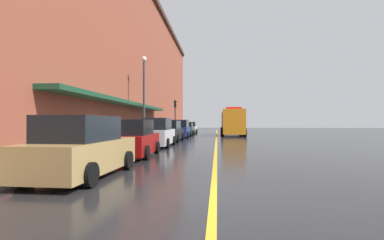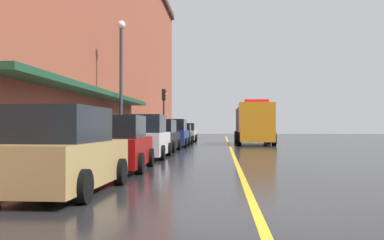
{
  "view_description": "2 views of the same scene",
  "coord_description": "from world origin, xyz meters",
  "px_view_note": "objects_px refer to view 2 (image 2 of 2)",
  "views": [
    {
      "loc": [
        0.09,
        -6.28,
        1.64
      ],
      "look_at": [
        -2.02,
        17.69,
        1.83
      ],
      "focal_mm": 26.99,
      "sensor_mm": 36.0,
      "label": 1
    },
    {
      "loc": [
        -0.57,
        -7.69,
        1.42
      ],
      "look_at": [
        -2.22,
        18.3,
        1.77
      ],
      "focal_mm": 43.84,
      "sensor_mm": 36.0,
      "label": 2
    }
  ],
  "objects_px": {
    "traffic_light_near": "(164,105)",
    "street_lamp_left": "(121,71)",
    "parking_meter_2": "(163,131)",
    "parked_car_4": "(174,134)",
    "parked_car_1": "(115,145)",
    "parked_car_3": "(160,137)",
    "parked_car_6": "(186,133)",
    "parking_meter_1": "(127,133)",
    "parked_car_5": "(181,134)",
    "utility_truck": "(253,124)",
    "parked_car_2": "(146,138)",
    "parked_car_0": "(62,153)",
    "parking_meter_0": "(24,141)"
  },
  "relations": [
    {
      "from": "parked_car_5",
      "to": "parking_meter_0",
      "type": "bearing_deg",
      "value": 175.64
    },
    {
      "from": "parked_car_1",
      "to": "parked_car_6",
      "type": "xyz_separation_m",
      "value": [
        0.07,
        29.02,
        -0.02
      ]
    },
    {
      "from": "parked_car_4",
      "to": "street_lamp_left",
      "type": "height_order",
      "value": "street_lamp_left"
    },
    {
      "from": "parking_meter_1",
      "to": "parking_meter_2",
      "type": "relative_size",
      "value": 1.0
    },
    {
      "from": "traffic_light_near",
      "to": "parked_car_4",
      "type": "bearing_deg",
      "value": -76.08
    },
    {
      "from": "parking_meter_1",
      "to": "parked_car_5",
      "type": "bearing_deg",
      "value": 84.67
    },
    {
      "from": "parked_car_2",
      "to": "parking_meter_2",
      "type": "height_order",
      "value": "parked_car_2"
    },
    {
      "from": "utility_truck",
      "to": "parked_car_2",
      "type": "bearing_deg",
      "value": -19.75
    },
    {
      "from": "parked_car_2",
      "to": "parking_meter_1",
      "type": "xyz_separation_m",
      "value": [
        -1.43,
        2.67,
        0.17
      ]
    },
    {
      "from": "parked_car_4",
      "to": "street_lamp_left",
      "type": "distance_m",
      "value": 8.52
    },
    {
      "from": "parked_car_0",
      "to": "parked_car_2",
      "type": "xyz_separation_m",
      "value": [
        0.02,
        10.88,
        0.04
      ]
    },
    {
      "from": "parked_car_1",
      "to": "parked_car_5",
      "type": "height_order",
      "value": "parked_car_1"
    },
    {
      "from": "parking_meter_2",
      "to": "parked_car_4",
      "type": "bearing_deg",
      "value": -75.27
    },
    {
      "from": "parked_car_4",
      "to": "traffic_light_near",
      "type": "relative_size",
      "value": 1.06
    },
    {
      "from": "parked_car_4",
      "to": "traffic_light_near",
      "type": "bearing_deg",
      "value": 13.92
    },
    {
      "from": "utility_truck",
      "to": "parking_meter_0",
      "type": "bearing_deg",
      "value": -15.85
    },
    {
      "from": "parked_car_1",
      "to": "parked_car_3",
      "type": "bearing_deg",
      "value": -1.94
    },
    {
      "from": "parked_car_6",
      "to": "utility_truck",
      "type": "xyz_separation_m",
      "value": [
        5.85,
        -6.8,
        0.8
      ]
    },
    {
      "from": "parked_car_2",
      "to": "parked_car_3",
      "type": "distance_m",
      "value": 5.7
    },
    {
      "from": "traffic_light_near",
      "to": "street_lamp_left",
      "type": "bearing_deg",
      "value": -92.86
    },
    {
      "from": "parked_car_4",
      "to": "parking_meter_2",
      "type": "xyz_separation_m",
      "value": [
        -1.49,
        5.67,
        0.18
      ]
    },
    {
      "from": "parked_car_2",
      "to": "parked_car_5",
      "type": "relative_size",
      "value": 0.97
    },
    {
      "from": "parked_car_0",
      "to": "parked_car_6",
      "type": "xyz_separation_m",
      "value": [
        0.02,
        34.18,
        -0.05
      ]
    },
    {
      "from": "traffic_light_near",
      "to": "parked_car_5",
      "type": "bearing_deg",
      "value": 14.88
    },
    {
      "from": "parked_car_5",
      "to": "parking_meter_0",
      "type": "height_order",
      "value": "parked_car_5"
    },
    {
      "from": "parked_car_3",
      "to": "parked_car_6",
      "type": "height_order",
      "value": "parked_car_3"
    },
    {
      "from": "parked_car_0",
      "to": "parked_car_3",
      "type": "distance_m",
      "value": 16.59
    },
    {
      "from": "parked_car_2",
      "to": "traffic_light_near",
      "type": "xyz_separation_m",
      "value": [
        -1.37,
        17.37,
        2.27
      ]
    },
    {
      "from": "parked_car_5",
      "to": "parking_meter_0",
      "type": "relative_size",
      "value": 3.62
    },
    {
      "from": "parked_car_2",
      "to": "parked_car_6",
      "type": "height_order",
      "value": "parked_car_2"
    },
    {
      "from": "parking_meter_0",
      "to": "street_lamp_left",
      "type": "distance_m",
      "value": 14.1
    },
    {
      "from": "parked_car_5",
      "to": "street_lamp_left",
      "type": "relative_size",
      "value": 0.69
    },
    {
      "from": "parked_car_6",
      "to": "parked_car_1",
      "type": "bearing_deg",
      "value": 178.81
    },
    {
      "from": "parked_car_0",
      "to": "street_lamp_left",
      "type": "height_order",
      "value": "street_lamp_left"
    },
    {
      "from": "utility_truck",
      "to": "parked_car_1",
      "type": "bearing_deg",
      "value": -15.15
    },
    {
      "from": "parking_meter_2",
      "to": "street_lamp_left",
      "type": "bearing_deg",
      "value": -92.61
    },
    {
      "from": "parked_car_3",
      "to": "street_lamp_left",
      "type": "relative_size",
      "value": 0.71
    },
    {
      "from": "parked_car_5",
      "to": "traffic_light_near",
      "type": "distance_m",
      "value": 2.78
    },
    {
      "from": "parked_car_1",
      "to": "parking_meter_2",
      "type": "height_order",
      "value": "parked_car_1"
    },
    {
      "from": "parked_car_3",
      "to": "parked_car_6",
      "type": "bearing_deg",
      "value": 0.1
    },
    {
      "from": "parked_car_1",
      "to": "parking_meter_2",
      "type": "distance_m",
      "value": 23.03
    },
    {
      "from": "parking_meter_2",
      "to": "traffic_light_near",
      "type": "xyz_separation_m",
      "value": [
        0.06,
        0.1,
        2.1
      ]
    },
    {
      "from": "parking_meter_1",
      "to": "parking_meter_2",
      "type": "distance_m",
      "value": 14.6
    },
    {
      "from": "parked_car_5",
      "to": "parking_meter_2",
      "type": "xyz_separation_m",
      "value": [
        -1.41,
        -0.46,
        0.31
      ]
    },
    {
      "from": "parking_meter_0",
      "to": "street_lamp_left",
      "type": "relative_size",
      "value": 0.19
    },
    {
      "from": "parked_car_1",
      "to": "traffic_light_near",
      "type": "xyz_separation_m",
      "value": [
        -1.3,
        23.09,
        2.33
      ]
    },
    {
      "from": "parked_car_6",
      "to": "parking_meter_0",
      "type": "distance_m",
      "value": 32.89
    },
    {
      "from": "parking_meter_0",
      "to": "parked_car_2",
      "type": "bearing_deg",
      "value": 81.48
    },
    {
      "from": "parked_car_2",
      "to": "parked_car_6",
      "type": "bearing_deg",
      "value": -0.8
    },
    {
      "from": "parked_car_2",
      "to": "parked_car_1",
      "type": "bearing_deg",
      "value": 178.5
    }
  ]
}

